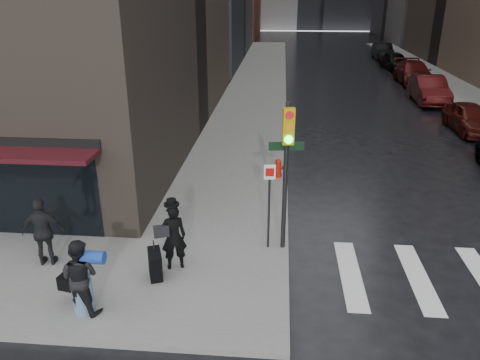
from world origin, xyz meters
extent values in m
plane|color=black|center=(0.00, 0.00, 0.00)|extent=(140.00, 140.00, 0.00)
cube|color=slate|center=(0.00, 27.00, 0.07)|extent=(4.00, 50.00, 0.15)
cube|color=slate|center=(13.50, 27.00, 0.07)|extent=(3.00, 50.00, 0.15)
cube|color=silver|center=(3.50, 1.00, 0.01)|extent=(0.50, 3.00, 0.01)
cube|color=silver|center=(5.10, 1.00, 0.01)|extent=(0.50, 3.00, 0.01)
imported|color=black|center=(-0.75, 0.69, 0.99)|extent=(0.71, 0.59, 1.67)
cylinder|color=black|center=(-0.75, 0.69, 1.84)|extent=(0.36, 0.36, 0.04)
cylinder|color=black|center=(-0.75, 0.69, 1.90)|extent=(0.22, 0.22, 0.13)
cube|color=black|center=(-0.99, 0.54, 1.21)|extent=(0.37, 0.23, 0.29)
cube|color=black|center=(-1.08, 0.15, 0.54)|extent=(0.49, 0.70, 0.85)
cylinder|color=black|center=(-1.08, 0.15, 0.99)|extent=(0.03, 0.03, 0.39)
imported|color=black|center=(-2.30, -1.10, 0.98)|extent=(0.92, 0.78, 1.67)
cube|color=black|center=(-2.64, -0.85, 0.65)|extent=(0.54, 0.36, 0.31)
cylinder|color=#1D3F9F|center=(-2.00, -1.04, 1.43)|extent=(0.51, 0.28, 0.27)
imported|color=black|center=(-3.89, 0.59, 1.02)|extent=(1.08, 0.58, 1.74)
cylinder|color=black|center=(1.85, 1.90, 2.08)|extent=(0.12, 0.12, 3.86)
cube|color=#BF9E0C|center=(1.87, 1.69, 3.48)|extent=(0.29, 0.20, 0.87)
cylinder|color=red|center=(1.88, 1.59, 3.77)|extent=(0.20, 0.07, 0.19)
cylinder|color=orange|center=(1.88, 1.59, 3.48)|extent=(0.20, 0.07, 0.19)
cylinder|color=#19E533|center=(1.88, 1.59, 3.19)|extent=(0.20, 0.07, 0.19)
cylinder|color=black|center=(1.46, 1.85, 1.31)|extent=(0.06, 0.06, 2.31)
cube|color=white|center=(1.46, 1.82, 2.27)|extent=(0.29, 0.05, 0.39)
cube|color=black|center=(1.85, 1.98, 2.90)|extent=(0.87, 0.13, 0.21)
cylinder|color=#9F1609|center=(1.66, 6.83, 0.20)|extent=(0.29, 0.29, 0.09)
cylinder|color=#9F1609|center=(1.66, 6.83, 0.43)|extent=(0.22, 0.22, 0.55)
sphere|color=#9F1609|center=(1.66, 6.83, 0.72)|extent=(0.20, 0.20, 0.20)
cylinder|color=#9F1609|center=(1.66, 6.83, 0.52)|extent=(0.39, 0.27, 0.13)
imported|color=#41120D|center=(10.71, 13.82, 0.69)|extent=(1.69, 4.08, 1.38)
imported|color=#3C0C0C|center=(10.55, 20.10, 0.79)|extent=(1.90, 4.87, 1.58)
imported|color=#420D0D|center=(11.19, 26.38, 0.77)|extent=(2.22, 5.34, 1.54)
imported|color=black|center=(11.22, 32.65, 0.73)|extent=(2.15, 4.42, 1.45)
imported|color=black|center=(11.40, 38.93, 0.75)|extent=(1.75, 4.60, 1.50)
camera|label=1|loc=(1.67, -8.85, 6.44)|focal=35.00mm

